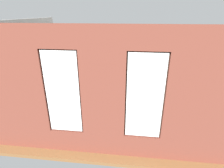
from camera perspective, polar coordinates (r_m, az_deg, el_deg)
The scene contains 20 objects.
ground_plane at distance 7.24m, azimuth 0.69°, elevation -7.51°, with size 7.22×5.88×0.10m, color brown.
brick_wall_with_windows at distance 4.20m, azimuth -2.93°, elevation -4.63°, with size 6.62×0.30×3.34m.
white_wall_right at distance 7.44m, azimuth -25.38°, elevation 5.52°, with size 0.10×4.88×3.34m, color silver.
couch_by_window at distance 5.57m, azimuth -8.71°, elevation -13.34°, with size 1.80×0.87×0.80m.
couch_left at distance 6.94m, azimuth 22.45°, elevation -7.21°, with size 0.96×1.97×0.80m.
coffee_table at distance 6.85m, azimuth -0.61°, elevation -5.39°, with size 1.21×0.81×0.42m.
cup_ceramic at distance 6.91m, azimuth -1.75°, elevation -4.23°, with size 0.07×0.07×0.09m, color #33567F.
candle_jar at distance 6.68m, azimuth 0.03°, elevation -5.11°, with size 0.08×0.08×0.11m, color #B7333D.
table_plant_small at distance 6.77m, azimuth -0.61°, elevation -4.00°, with size 0.16×0.16×0.25m.
remote_black at distance 6.77m, azimuth -3.81°, elevation -5.21°, with size 0.05×0.17×0.02m, color black.
media_console at distance 7.69m, azimuth -22.14°, elevation -4.77°, with size 0.96×0.42×0.52m, color black.
tv_flatscreen at distance 7.46m, azimuth -22.77°, elevation -0.75°, with size 0.93×0.20×0.65m.
papasan_chair at distance 8.73m, azimuth 1.95°, elevation 1.56°, with size 1.17×1.17×0.72m.
potted_plant_mid_room_small at distance 7.99m, azimuth 6.18°, elevation -1.39°, with size 0.31×0.31×0.53m.
potted_plant_corner_near_left at distance 8.93m, azimuth 20.05°, elevation 2.08°, with size 0.82×0.86×1.37m.
potted_plant_corner_far_left at distance 5.67m, azimuth 28.10°, elevation -14.26°, with size 0.78×0.70×1.18m.
potted_plant_between_couches at distance 5.27m, azimuth 5.86°, elevation -11.43°, with size 0.82×0.82×0.94m.
potted_plant_foreground_right at distance 9.17m, azimuth -14.84°, elevation 4.53°, with size 1.15×1.00×1.43m.
potted_plant_near_tv at distance 6.54m, azimuth -22.12°, elevation -5.59°, with size 0.71×0.71×1.00m.
potted_plant_by_left_couch at distance 8.06m, azimuth 17.32°, elevation -2.08°, with size 0.33×0.33×0.54m.
Camera 1 is at (-0.65, 6.24, 3.56)m, focal length 28.00 mm.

